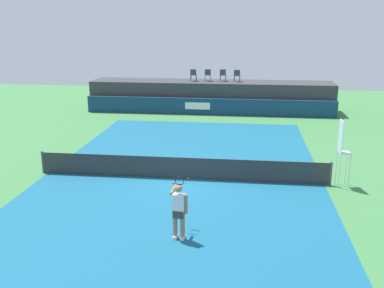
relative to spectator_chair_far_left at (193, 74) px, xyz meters
The scene contains 14 objects.
ground_plane 12.59m from the spectator_chair_far_left, 83.82° to the right, with size 48.00×48.00×0.00m, color #3D7A42.
court_inner 15.52m from the spectator_chair_far_left, 85.03° to the right, with size 12.00×22.00×0.00m, color #16597A.
sponsor_wall 3.02m from the spectator_chair_far_left, 52.69° to the right, with size 18.00×0.22×1.20m.
spectator_platform 2.07m from the spectator_chair_far_left, ahead, with size 18.00×2.80×2.20m, color #38383D.
spectator_chair_far_left is the anchor object (origin of this frame).
spectator_chair_left 1.07m from the spectator_chair_far_left, ahead, with size 0.47×0.47×0.89m.
spectator_chair_center 2.21m from the spectator_chair_far_left, ahead, with size 0.44×0.44×0.89m.
spectator_chair_right 3.25m from the spectator_chair_far_left, ahead, with size 0.46×0.46×0.89m.
umpire_chair 17.19m from the spectator_chair_far_left, 62.70° to the right, with size 0.49×0.49×2.76m.
tennis_net 15.45m from the spectator_chair_far_left, 85.03° to the right, with size 12.40×0.02×0.95m, color #2D2D2D.
net_post_near 16.14m from the spectator_chair_far_left, 107.75° to the right, with size 0.10×0.10×1.00m, color #4C4C51.
net_post_far 17.13m from the spectator_chair_far_left, 63.71° to the right, with size 0.10×0.10×1.00m, color #4C4C51.
tennis_player 20.74m from the spectator_chair_far_left, 84.30° to the right, with size 0.60×1.18×1.77m.
tennis_ball 15.54m from the spectator_chair_far_left, 83.89° to the right, with size 0.07×0.07×0.07m, color #D8EA33.
Camera 1 is at (2.66, -17.56, 6.49)m, focal length 41.11 mm.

